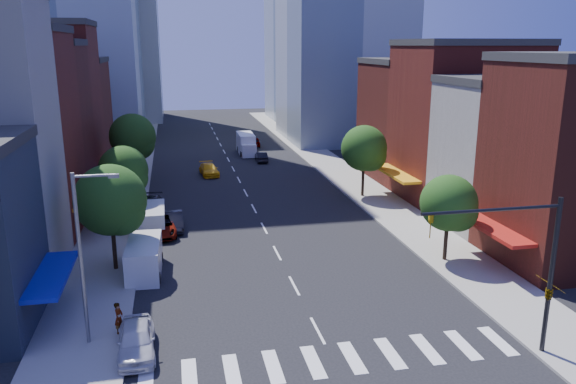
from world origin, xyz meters
The scene contains 29 objects.
ground centered at (0.00, 0.00, 0.00)m, with size 220.00×220.00×0.00m, color black.
sidewalk_left centered at (-12.50, 40.00, 0.07)m, with size 5.00×120.00×0.15m, color gray.
sidewalk_right centered at (12.50, 40.00, 0.07)m, with size 5.00×120.00×0.15m, color gray.
crosswalk centered at (0.00, -3.00, 0.01)m, with size 19.00×3.00×0.01m, color silver.
bldg_left_3 centered at (-21.00, 29.00, 7.50)m, with size 12.00×8.00×15.00m, color #4E1C13.
bldg_left_4 centered at (-21.00, 37.50, 8.50)m, with size 12.00×9.00×17.00m, color #5D1B16.
bldg_left_5 centered at (-21.00, 47.00, 6.50)m, with size 12.00×10.00×13.00m, color #4E1C13.
bldg_right_1 centered at (21.00, 15.00, 6.00)m, with size 12.00×8.00×12.00m, color silver.
bldg_right_2 centered at (21.00, 24.00, 7.50)m, with size 12.00×10.00×15.00m, color #5D1B16.
bldg_right_3 centered at (21.00, 34.00, 6.50)m, with size 12.00×10.00×13.00m, color #4E1C13.
traffic_signal centered at (9.94, -4.50, 4.16)m, with size 7.24×2.24×8.00m.
streetlight centered at (-11.81, 1.00, 5.28)m, with size 2.25×0.25×9.00m.
tree_left_near centered at (-11.35, 10.92, 4.87)m, with size 4.80×4.80×7.30m.
tree_left_mid centered at (-11.35, 21.92, 4.53)m, with size 4.20×4.20×6.65m.
tree_left_far centered at (-11.35, 35.92, 5.20)m, with size 5.00×5.00×7.75m.
tree_right_near centered at (11.65, 7.92, 4.19)m, with size 4.00×4.00×6.20m.
tree_right_far centered at (11.65, 25.92, 4.86)m, with size 4.60×4.60×7.20m.
parked_car_front centered at (-9.50, -0.43, 0.77)m, with size 1.83×4.54×1.55m, color silver.
parked_car_second centered at (-7.50, 19.28, 0.72)m, with size 1.52×4.36×1.44m, color black.
parked_car_third centered at (-8.50, 18.09, 0.72)m, with size 2.38×5.16×1.43m, color #999999.
parked_car_rear centered at (-9.50, 24.62, 0.70)m, with size 1.97×4.86×1.41m, color black.
cargo_van_near centered at (-9.50, 9.86, 1.13)m, with size 2.35×5.44×2.29m.
cargo_van_far centered at (-9.20, 18.85, 1.06)m, with size 2.10×5.06×2.15m.
taxi centered at (-3.18, 39.12, 0.68)m, with size 1.91×4.69×1.36m, color #F8B40D.
traffic_car_oncoming centered at (4.19, 45.79, 0.64)m, with size 1.35×3.87×1.28m, color black.
traffic_car_far centered at (4.99, 57.52, 0.70)m, with size 1.65×4.11×1.40m, color #999999.
box_truck centered at (2.96, 51.67, 1.34)m, with size 2.26×7.08×2.84m.
pedestrian_near centered at (-10.50, 1.69, 1.01)m, with size 0.63×0.41×1.73m, color #999999.
pedestrian_far centered at (-10.50, 10.30, 1.06)m, with size 0.89×0.69×1.83m, color #999999.
Camera 1 is at (-7.17, -26.71, 15.07)m, focal length 35.00 mm.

